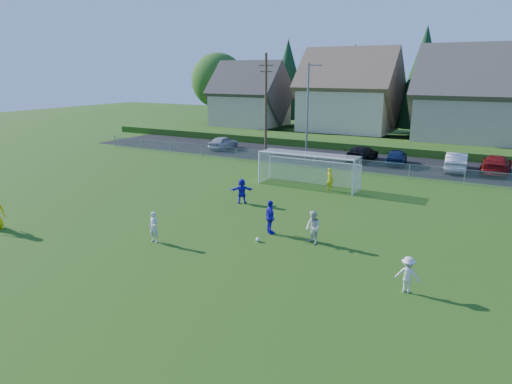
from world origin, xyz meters
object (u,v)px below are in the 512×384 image
player_white_a (154,227)px  car_e (396,157)px  soccer_ball (258,240)px  player_white_b (313,228)px  player_blue_a (270,217)px  car_a (223,143)px  car_d (362,153)px  goalkeeper (330,179)px  car_f (456,162)px  soccer_goal (310,164)px  player_white_c (408,275)px  player_blue_b (242,191)px  car_g (496,164)px

player_white_a → car_e: bearing=78.3°
soccer_ball → player_white_b: (2.49, 1.10, 0.72)m
player_white_b → player_blue_a: size_ratio=0.93×
player_white_b → car_a: player_white_b is taller
player_white_a → car_d: (2.75, 26.00, -0.07)m
goalkeeper → car_d: (-1.29, 12.14, -0.12)m
soccer_ball → car_f: 23.84m
car_f → soccer_goal: size_ratio=0.65×
player_white_b → car_e: 22.07m
car_e → car_f: (5.05, -0.25, 0.07)m
goalkeeper → car_f: bearing=-100.6°
player_white_c → player_blue_b: size_ratio=0.90×
player_white_c → car_g: car_g is taller
player_white_b → car_a: 28.92m
soccer_ball → player_white_c: (7.61, -1.88, 0.62)m
player_white_c → car_f: bearing=-90.2°
car_g → soccer_goal: bearing=46.6°
player_white_b → player_blue_b: player_white_b is taller
goalkeeper → car_a: goalkeeper is taller
car_f → player_blue_b: bearing=52.9°
soccer_ball → player_white_a: 5.19m
goalkeeper → player_white_b: bearing=126.6°
player_blue_a → car_f: (6.63, 21.53, -0.10)m
car_g → car_a: bearing=4.0°
player_white_b → car_a: size_ratio=0.40×
player_white_c → player_blue_a: 8.29m
player_white_b → car_a: (-19.34, 21.50, -0.12)m
car_d → soccer_ball: bearing=96.7°
soccer_ball → player_white_a: (-4.46, -2.57, 0.67)m
car_d → car_f: 8.34m
player_white_c → player_blue_b: bearing=-34.5°
player_blue_b → player_white_b: bearing=114.0°
soccer_ball → player_white_a: player_white_a is taller
car_g → player_blue_a: bearing=68.5°
car_f → player_white_c: bearing=87.3°
player_white_b → player_blue_a: bearing=-152.9°
player_blue_b → car_g: bearing=-160.3°
car_e → player_blue_b: bearing=64.1°
player_white_b → player_white_c: bearing=2.9°
player_blue_a → car_g: size_ratio=0.34×
soccer_ball → player_white_b: player_white_b is taller
car_e → soccer_goal: (-3.79, -11.30, 0.90)m
car_f → soccer_goal: 14.17m
player_blue_b → car_d: 18.08m
goalkeeper → soccer_goal: soccer_goal is taller
soccer_ball → car_a: size_ratio=0.05×
player_white_c → goalkeeper: goalkeeper is taller
car_g → car_f: bearing=13.4°
soccer_ball → player_white_b: 2.81m
player_blue_a → car_d: bearing=-43.1°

